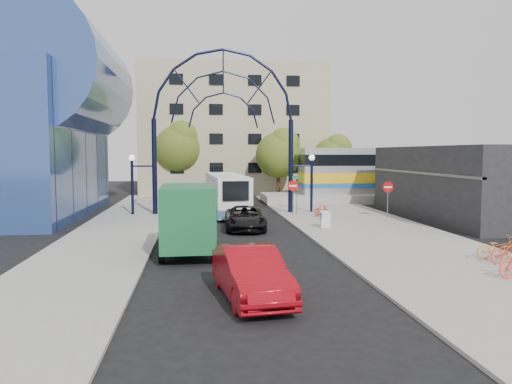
{
  "coord_description": "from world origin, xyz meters",
  "views": [
    {
      "loc": [
        -1.85,
        -22.65,
        4.55
      ],
      "look_at": [
        1.46,
        6.0,
        2.28
      ],
      "focal_mm": 35.0,
      "sensor_mm": 36.0,
      "label": 1
    }
  ],
  "objects": [
    {
      "name": "do_not_enter_sign",
      "position": [
        11.0,
        10.0,
        1.98
      ],
      "size": [
        0.76,
        0.07,
        2.48
      ],
      "color": "slate",
      "rests_on": "sidewalk_east"
    },
    {
      "name": "apartment_block",
      "position": [
        2.0,
        34.97,
        7.0
      ],
      "size": [
        20.0,
        12.1,
        14.0
      ],
      "color": "tan",
      "rests_on": "ground"
    },
    {
      "name": "train_car",
      "position": [
        20.0,
        22.0,
        2.9
      ],
      "size": [
        25.1,
        3.05,
        4.2
      ],
      "color": "#B7B7BC",
      "rests_on": "train_platform"
    },
    {
      "name": "tree_north_a",
      "position": [
        6.12,
        25.93,
        4.61
      ],
      "size": [
        4.48,
        4.48,
        7.0
      ],
      "color": "#382314",
      "rests_on": "ground"
    },
    {
      "name": "city_bus",
      "position": [
        0.23,
        14.81,
        1.52
      ],
      "size": [
        3.0,
        10.73,
        2.91
      ],
      "rotation": [
        0.0,
        0.0,
        0.06
      ],
      "color": "white",
      "rests_on": "ground"
    },
    {
      "name": "tree_north_b",
      "position": [
        -3.88,
        29.93,
        5.27
      ],
      "size": [
        5.12,
        5.12,
        8.0
      ],
      "color": "#382314",
      "rests_on": "ground"
    },
    {
      "name": "ground",
      "position": [
        0.0,
        0.0,
        0.0
      ],
      "size": [
        120.0,
        120.0,
        0.0
      ],
      "primitive_type": "plane",
      "color": "black",
      "rests_on": "ground"
    },
    {
      "name": "red_sedan",
      "position": [
        -0.26,
        -7.48,
        0.8
      ],
      "size": [
        2.34,
        5.06,
        1.61
      ],
      "primitive_type": "imported",
      "rotation": [
        0.0,
        0.0,
        0.13
      ],
      "color": "maroon",
      "rests_on": "ground"
    },
    {
      "name": "transit_hall",
      "position": [
        -15.3,
        15.0,
        6.7
      ],
      "size": [
        16.5,
        18.0,
        14.5
      ],
      "color": "#2F4C91",
      "rests_on": "ground"
    },
    {
      "name": "bike_far_c",
      "position": [
        10.5,
        -4.17,
        0.62
      ],
      "size": [
        2.01,
        1.18,
        1.0
      ],
      "primitive_type": "imported",
      "rotation": [
        0.0,
        0.0,
        1.86
      ],
      "color": "#D9422B",
      "rests_on": "sidewalk_east"
    },
    {
      "name": "train_platform",
      "position": [
        20.0,
        22.0,
        0.4
      ],
      "size": [
        32.0,
        5.0,
        0.8
      ],
      "primitive_type": "cube",
      "color": "gray",
      "rests_on": "ground"
    },
    {
      "name": "bike_near_a",
      "position": [
        6.54,
        10.65,
        0.56
      ],
      "size": [
        1.24,
        1.76,
        0.88
      ],
      "primitive_type": "imported",
      "rotation": [
        0.0,
        0.0,
        0.44
      ],
      "color": "#E7532E",
      "rests_on": "sidewalk_east"
    },
    {
      "name": "sidewalk_east",
      "position": [
        8.0,
        4.0,
        0.06
      ],
      "size": [
        8.0,
        56.0,
        0.12
      ],
      "primitive_type": "cube",
      "color": "gray",
      "rests_on": "ground"
    },
    {
      "name": "plaza_west",
      "position": [
        -6.5,
        6.0,
        0.06
      ],
      "size": [
        5.0,
        50.0,
        0.12
      ],
      "primitive_type": "cube",
      "color": "gray",
      "rests_on": "ground"
    },
    {
      "name": "black_suv",
      "position": [
        0.87,
        6.56,
        0.7
      ],
      "size": [
        2.51,
        5.1,
        1.39
      ],
      "primitive_type": "imported",
      "rotation": [
        0.0,
        0.0,
        -0.04
      ],
      "color": "black",
      "rests_on": "ground"
    },
    {
      "name": "bike_far_a",
      "position": [
        10.53,
        -3.48,
        0.61
      ],
      "size": [
        1.92,
        0.83,
        0.98
      ],
      "primitive_type": "imported",
      "rotation": [
        0.0,
        0.0,
        1.47
      ],
      "color": "orange",
      "rests_on": "sidewalk_east"
    },
    {
      "name": "sandwich_board",
      "position": [
        5.6,
        5.98,
        0.74
      ],
      "size": [
        0.55,
        0.61,
        0.99
      ],
      "color": "white",
      "rests_on": "sidewalk_east"
    },
    {
      "name": "bike_near_b",
      "position": [
        6.75,
        11.27,
        0.57
      ],
      "size": [
        1.08,
        1.51,
        0.89
      ],
      "primitive_type": "imported",
      "rotation": [
        0.0,
        0.0,
        0.49
      ],
      "color": "#E94E2E",
      "rests_on": "sidewalk_east"
    },
    {
      "name": "gateway_arch",
      "position": [
        0.0,
        14.0,
        8.56
      ],
      "size": [
        13.64,
        0.44,
        12.1
      ],
      "color": "black",
      "rests_on": "ground"
    },
    {
      "name": "tree_north_c",
      "position": [
        12.12,
        27.93,
        4.28
      ],
      "size": [
        4.16,
        4.16,
        6.5
      ],
      "color": "#382314",
      "rests_on": "ground"
    },
    {
      "name": "green_truck",
      "position": [
        -2.35,
        -0.05,
        1.56
      ],
      "size": [
        2.52,
        6.24,
        3.12
      ],
      "rotation": [
        0.0,
        0.0,
        0.02
      ],
      "color": "black",
      "rests_on": "ground"
    },
    {
      "name": "stop_sign",
      "position": [
        4.8,
        12.0,
        1.99
      ],
      "size": [
        0.8,
        0.07,
        2.5
      ],
      "color": "slate",
      "rests_on": "sidewalk_east"
    },
    {
      "name": "commercial_block_east",
      "position": [
        16.0,
        10.0,
        2.5
      ],
      "size": [
        6.0,
        16.0,
        5.0
      ],
      "primitive_type": "cube",
      "color": "black",
      "rests_on": "ground"
    },
    {
      "name": "street_name_sign",
      "position": [
        5.2,
        12.6,
        2.13
      ],
      "size": [
        0.7,
        0.7,
        2.8
      ],
      "color": "slate",
      "rests_on": "sidewalk_east"
    }
  ]
}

